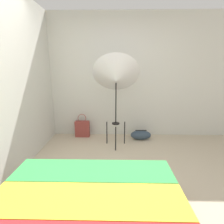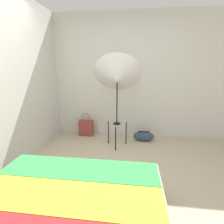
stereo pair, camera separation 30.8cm
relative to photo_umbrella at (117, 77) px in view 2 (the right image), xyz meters
name	(u,v)px [view 2 (the right image)]	position (x,y,z in m)	size (l,w,h in m)	color
ground_plane	(95,197)	(-0.11, -1.44, -1.33)	(14.00, 14.00, 0.00)	tan
wall_back	(115,77)	(-0.11, 0.63, -0.03)	(8.00, 0.05, 2.60)	beige
wall_side_left	(28,80)	(-1.43, -0.44, -0.03)	(0.05, 8.00, 2.60)	beige
photo_umbrella	(117,77)	(0.00, 0.00, 0.00)	(0.87, 0.71, 1.74)	black
tote_bag	(86,128)	(-0.74, 0.46, -1.14)	(0.31, 0.12, 0.52)	brown
duffel_bag	(144,136)	(0.54, 0.32, -1.23)	(0.43, 0.20, 0.21)	#2D3D4C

